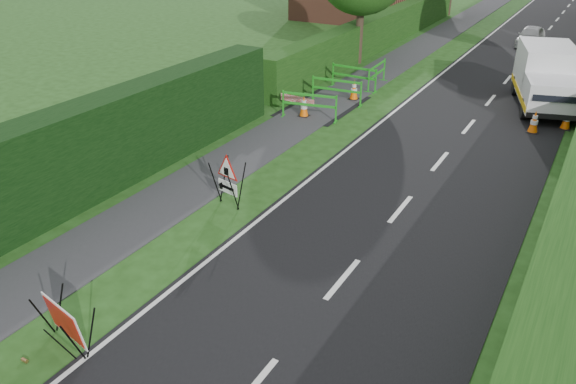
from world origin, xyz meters
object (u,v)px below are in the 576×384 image
at_px(triangle_sign, 226,176).
at_px(works_van, 547,77).
at_px(red_rect_sign, 64,322).
at_px(hatchback_car, 531,36).

height_order(triangle_sign, works_van, works_van).
height_order(red_rect_sign, works_van, works_van).
distance_m(triangle_sign, hatchback_car, 24.17).
relative_size(works_van, hatchback_car, 1.65).
bearing_deg(triangle_sign, hatchback_car, 93.78).
distance_m(red_rect_sign, works_van, 19.20).
bearing_deg(works_van, hatchback_car, 85.27).
bearing_deg(hatchback_car, red_rect_sign, -95.93).
relative_size(triangle_sign, hatchback_car, 0.39).
height_order(red_rect_sign, triangle_sign, triangle_sign).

